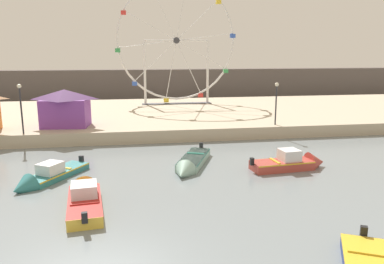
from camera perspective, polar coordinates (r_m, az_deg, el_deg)
quay_promenade at (r=39.51m, az=-10.13°, el=2.37°), size 110.00×20.83×1.01m
distant_town_skyline at (r=59.49m, az=-9.99°, el=7.19°), size 140.00×3.00×4.40m
motorboat_teal_painted at (r=22.18m, az=-21.39°, el=-6.41°), size 3.80×5.03×1.41m
motorboat_faded_red at (r=23.83m, az=15.10°, el=-4.49°), size 4.98×1.83×1.61m
motorboat_mustard_yellow at (r=18.71m, az=-15.94°, el=-9.24°), size 2.00×5.55×1.51m
motorboat_seafoam at (r=23.18m, az=-0.25°, el=-4.83°), size 3.31×5.68×1.24m
ferris_wheel_white_frame at (r=44.30m, az=-2.38°, el=13.41°), size 13.83×1.20×14.10m
carnival_booth_purple_stall at (r=32.32m, az=-18.63°, el=3.57°), size 4.18×3.23×3.03m
promenade_lamp_near at (r=32.02m, az=12.65°, el=5.20°), size 0.32×0.32×3.53m
promenade_lamp_far at (r=30.40m, az=-24.53°, el=4.26°), size 0.32×0.32×3.71m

